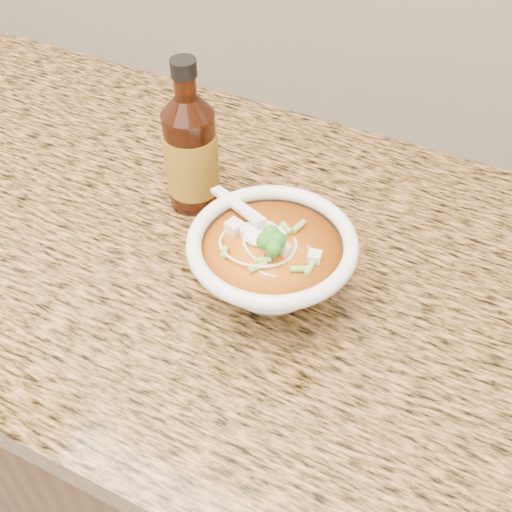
% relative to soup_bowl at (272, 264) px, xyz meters
% --- Properties ---
extents(cabinet, '(4.00, 0.65, 0.86)m').
position_rel_soup_bowl_xyz_m(cabinet, '(-0.36, 0.05, -0.51)').
color(cabinet, '#362010').
rests_on(cabinet, ground).
extents(counter_slab, '(4.00, 0.68, 0.04)m').
position_rel_soup_bowl_xyz_m(counter_slab, '(-0.36, 0.05, -0.06)').
color(counter_slab, '#AA693E').
rests_on(counter_slab, cabinet).
extents(soup_bowl, '(0.20, 0.19, 0.11)m').
position_rel_soup_bowl_xyz_m(soup_bowl, '(0.00, 0.00, 0.00)').
color(soup_bowl, white).
rests_on(soup_bowl, counter_slab).
extents(hot_sauce_bottle, '(0.09, 0.09, 0.21)m').
position_rel_soup_bowl_xyz_m(hot_sauce_bottle, '(-0.16, 0.10, 0.03)').
color(hot_sauce_bottle, '#3E1508').
rests_on(hot_sauce_bottle, counter_slab).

